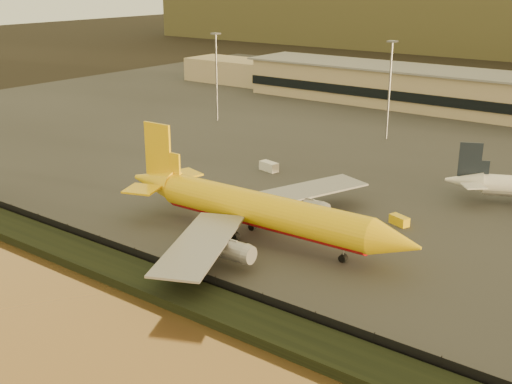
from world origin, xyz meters
TOP-DOWN VIEW (x-y plane):
  - ground at (0.00, 0.00)m, footprint 900.00×900.00m
  - embankment at (0.00, -17.00)m, footprint 320.00×7.00m
  - tarmac at (0.00, 95.00)m, footprint 320.00×220.00m
  - perimeter_fence at (0.00, -13.00)m, footprint 300.00×0.05m
  - terminal_building at (-14.52, 125.55)m, footprint 202.00×25.00m
  - apron_light_masts at (15.00, 75.00)m, footprint 152.20×12.20m
  - dhl_cargo_jet at (3.49, 5.48)m, footprint 55.41×54.37m
  - gse_vehicle_yellow at (19.35, 25.15)m, footprint 3.93×2.81m
  - gse_vehicle_white at (-17.68, 37.66)m, footprint 4.76×2.90m

SIDE VIEW (x-z plane):
  - ground at x=0.00m, z-range 0.00..0.00m
  - tarmac at x=0.00m, z-range 0.00..0.20m
  - embankment at x=0.00m, z-range 0.00..1.40m
  - gse_vehicle_yellow at x=19.35m, z-range 0.20..1.82m
  - gse_vehicle_white at x=-17.68m, z-range 0.20..2.20m
  - perimeter_fence at x=0.00m, z-range 0.20..2.40m
  - dhl_cargo_jet at x=3.49m, z-range -3.14..13.44m
  - terminal_building at x=-14.52m, z-range -0.05..12.55m
  - apron_light_masts at x=15.00m, z-range 3.00..28.40m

